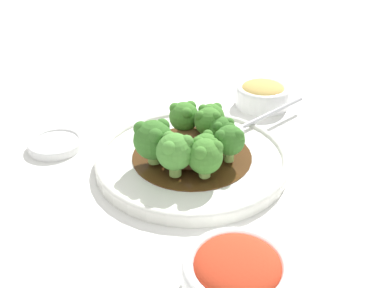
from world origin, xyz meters
TOP-DOWN VIEW (x-y plane):
  - ground_plane at (0.00, 0.00)m, footprint 4.00×4.00m
  - main_plate at (0.00, 0.00)m, footprint 0.27×0.27m
  - beef_strip_0 at (0.01, -0.02)m, footprint 0.06×0.05m
  - beef_strip_1 at (0.02, 0.01)m, footprint 0.05×0.06m
  - beef_strip_2 at (-0.04, -0.01)m, footprint 0.07×0.06m
  - beef_strip_3 at (-0.02, 0.01)m, footprint 0.05×0.06m
  - broccoli_floret_0 at (-0.00, 0.04)m, footprint 0.04×0.04m
  - broccoli_floret_1 at (0.01, -0.06)m, footprint 0.05×0.05m
  - broccoli_floret_2 at (-0.03, -0.05)m, footprint 0.05×0.05m
  - broccoli_floret_3 at (0.05, 0.01)m, footprint 0.04×0.04m
  - broccoli_floret_4 at (0.04, -0.04)m, footprint 0.05×0.05m
  - broccoli_floret_5 at (-0.01, 0.06)m, footprint 0.04×0.04m
  - broccoli_floret_6 at (0.03, -0.01)m, footprint 0.04×0.04m
  - broccoli_floret_7 at (0.02, 0.04)m, footprint 0.04×0.04m
  - broccoli_floret_8 at (-0.04, 0.04)m, footprint 0.04×0.04m
  - serving_spoon at (0.02, 0.08)m, footprint 0.07×0.22m
  - side_bowl_kimchi at (0.16, -0.16)m, footprint 0.11×0.11m
  - side_bowl_appetizer at (-0.01, 0.23)m, footprint 0.09×0.09m
  - sauce_dish at (-0.19, -0.08)m, footprint 0.08×0.08m

SIDE VIEW (x-z plane):
  - ground_plane at x=0.00m, z-range 0.00..0.00m
  - sauce_dish at x=-0.19m, z-range 0.00..0.01m
  - main_plate at x=0.00m, z-range 0.00..0.02m
  - side_bowl_appetizer at x=-0.01m, z-range 0.00..0.04m
  - beef_strip_1 at x=0.02m, z-range 0.02..0.03m
  - beef_strip_2 at x=-0.04m, z-range 0.02..0.03m
  - side_bowl_kimchi at x=0.16m, z-range 0.00..0.05m
  - serving_spoon at x=0.02m, z-range 0.02..0.03m
  - beef_strip_3 at x=-0.02m, z-range 0.02..0.03m
  - beef_strip_0 at x=0.01m, z-range 0.02..0.03m
  - broccoli_floret_7 at x=0.02m, z-range 0.02..0.07m
  - broccoli_floret_6 at x=0.03m, z-range 0.02..0.07m
  - broccoli_floret_8 at x=-0.04m, z-range 0.02..0.07m
  - broccoli_floret_5 at x=-0.01m, z-range 0.02..0.07m
  - broccoli_floret_4 at x=0.04m, z-range 0.02..0.08m
  - broccoli_floret_3 at x=0.05m, z-range 0.03..0.08m
  - broccoli_floret_0 at x=0.00m, z-range 0.03..0.08m
  - broccoli_floret_2 at x=-0.03m, z-range 0.02..0.08m
  - broccoli_floret_1 at x=0.01m, z-range 0.03..0.08m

